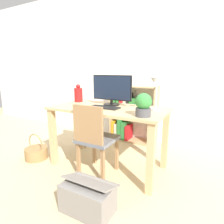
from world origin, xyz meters
TOP-DOWN VIEW (x-y plane):
  - ground_plane at (0.00, 0.00)m, footprint 10.00×10.00m
  - wall_back at (0.00, 1.13)m, footprint 8.00×0.05m
  - desk at (0.00, 0.00)m, footprint 1.38×0.70m
  - monitor at (-0.04, 0.16)m, footprint 0.54×0.20m
  - keyboard at (-0.02, -0.05)m, footprint 0.36×0.15m
  - vase at (-0.58, 0.17)m, footprint 0.11×0.11m
  - desk_lamp at (0.54, 0.04)m, footprint 0.10×0.19m
  - potted_plant at (0.52, -0.23)m, footprint 0.16×0.16m
  - chair at (-0.02, -0.26)m, footprint 0.40×0.40m
  - bookshelf at (-0.19, 0.96)m, footprint 0.78×0.28m
  - basket at (-0.96, -0.31)m, footprint 0.30×0.30m
  - storage_box at (0.25, -0.77)m, footprint 0.44×0.31m

SIDE VIEW (x-z plane):
  - ground_plane at x=0.00m, z-range 0.00..0.00m
  - basket at x=-0.96m, z-range -0.09..0.26m
  - storage_box at x=0.25m, z-range -0.02..0.29m
  - chair at x=-0.02m, z-range 0.04..0.87m
  - bookshelf at x=-0.19m, z-range -0.01..0.93m
  - desk at x=0.00m, z-range 0.24..0.99m
  - keyboard at x=-0.02m, z-range 0.75..0.77m
  - vase at x=-0.58m, z-range 0.74..0.98m
  - potted_plant at x=0.52m, z-range 0.75..0.98m
  - monitor at x=-0.04m, z-range 0.77..1.14m
  - desk_lamp at x=0.54m, z-range 0.79..1.15m
  - wall_back at x=0.00m, z-range 0.00..2.60m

